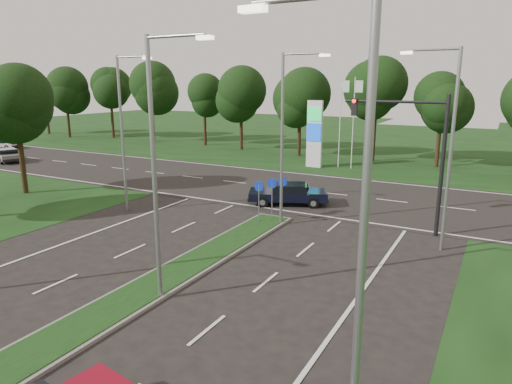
% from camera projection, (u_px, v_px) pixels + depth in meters
% --- Properties ---
extents(verge_far, '(160.00, 50.00, 0.02)m').
position_uv_depth(verge_far, '(406.00, 143.00, 58.57)').
color(verge_far, black).
rests_on(verge_far, ground).
extents(cross_road, '(160.00, 12.00, 0.02)m').
position_uv_depth(cross_road, '(319.00, 192.00, 32.09)').
color(cross_road, black).
rests_on(cross_road, ground).
extents(median_kerb, '(2.00, 26.00, 0.12)m').
position_uv_depth(median_kerb, '(102.00, 316.00, 14.99)').
color(median_kerb, slate).
rests_on(median_kerb, ground).
extents(streetlight_median_near, '(2.53, 0.22, 9.00)m').
position_uv_depth(streetlight_median_near, '(158.00, 159.00, 15.06)').
color(streetlight_median_near, gray).
rests_on(streetlight_median_near, ground).
extents(streetlight_median_far, '(2.53, 0.22, 9.00)m').
position_uv_depth(streetlight_median_far, '(286.00, 131.00, 23.60)').
color(streetlight_median_far, gray).
rests_on(streetlight_median_far, ground).
extents(streetlight_left_far, '(2.53, 0.22, 9.00)m').
position_uv_depth(streetlight_left_far, '(124.00, 126.00, 26.21)').
color(streetlight_left_far, gray).
rests_on(streetlight_left_far, ground).
extents(streetlight_right_far, '(2.53, 0.22, 9.00)m').
position_uv_depth(streetlight_right_far, '(447.00, 140.00, 19.98)').
color(streetlight_right_far, gray).
rests_on(streetlight_right_far, ground).
extents(streetlight_right_near, '(2.53, 0.22, 9.00)m').
position_uv_depth(streetlight_right_near, '(352.00, 226.00, 8.02)').
color(streetlight_right_near, gray).
rests_on(streetlight_right_near, ground).
extents(traffic_signal, '(5.10, 0.42, 7.00)m').
position_uv_depth(traffic_signal, '(416.00, 142.00, 22.53)').
color(traffic_signal, black).
rests_on(traffic_signal, ground).
extents(median_signs, '(1.16, 1.76, 2.38)m').
position_uv_depth(median_signs, '(271.00, 191.00, 25.19)').
color(median_signs, gray).
rests_on(median_signs, ground).
extents(gas_pylon, '(5.80, 1.26, 8.00)m').
position_uv_depth(gas_pylon, '(317.00, 132.00, 40.83)').
color(gas_pylon, silver).
rests_on(gas_pylon, ground).
extents(tree_left_far, '(5.20, 5.20, 8.86)m').
position_uv_depth(tree_left_far, '(15.00, 104.00, 30.37)').
color(tree_left_far, black).
rests_on(tree_left_far, ground).
extents(treeline_far, '(6.00, 6.00, 9.90)m').
position_uv_depth(treeline_far, '(382.00, 90.00, 44.05)').
color(treeline_far, black).
rests_on(treeline_far, ground).
extents(navy_sedan, '(5.25, 3.80, 1.34)m').
position_uv_depth(navy_sedan, '(288.00, 193.00, 28.79)').
color(navy_sedan, black).
rests_on(navy_sedan, ground).
extents(far_car_a, '(4.80, 3.31, 1.27)m').
position_uv_depth(far_car_a, '(7.00, 155.00, 44.36)').
color(far_car_a, gray).
rests_on(far_car_a, ground).
extents(far_car_b, '(4.18, 2.72, 1.11)m').
position_uv_depth(far_car_b, '(2.00, 144.00, 53.06)').
color(far_car_b, silver).
rests_on(far_car_b, ground).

